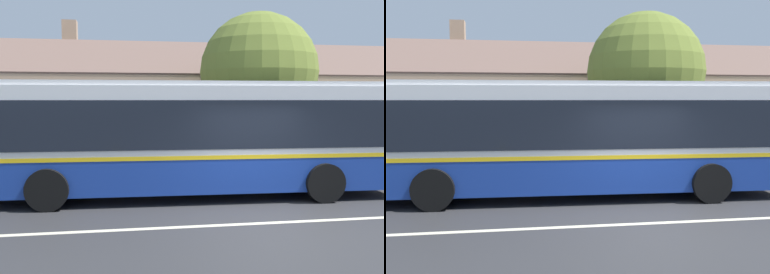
{
  "view_description": "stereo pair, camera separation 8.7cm",
  "coord_description": "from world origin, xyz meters",
  "views": [
    {
      "loc": [
        -3.01,
        -8.42,
        2.59
      ],
      "look_at": [
        -1.25,
        2.49,
        1.62
      ],
      "focal_mm": 40.0,
      "sensor_mm": 36.0,
      "label": 1
    },
    {
      "loc": [
        -2.93,
        -8.44,
        2.59
      ],
      "look_at": [
        -1.25,
        2.49,
        1.62
      ],
      "focal_mm": 40.0,
      "sensor_mm": 36.0,
      "label": 2
    }
  ],
  "objects": [
    {
      "name": "street_tree_primary",
      "position": [
        2.02,
        7.14,
        3.63
      ],
      "size": [
        4.4,
        4.4,
        5.83
      ],
      "color": "#4C3828",
      "rests_on": "ground"
    },
    {
      "name": "sidewalk_far",
      "position": [
        0.0,
        6.0,
        0.07
      ],
      "size": [
        60.0,
        3.0,
        0.15
      ],
      "primitive_type": "cube",
      "color": "#ADAAA3",
      "rests_on": "ground"
    },
    {
      "name": "transit_bus",
      "position": [
        -1.54,
        2.9,
        1.64
      ],
      "size": [
        11.74,
        3.06,
        3.05
      ],
      "color": "navy",
      "rests_on": "ground"
    },
    {
      "name": "lane_divider_stripe",
      "position": [
        0.0,
        0.0,
        0.0
      ],
      "size": [
        60.0,
        0.16,
        0.01
      ],
      "primitive_type": "cube",
      "color": "beige",
      "rests_on": "ground"
    },
    {
      "name": "community_building",
      "position": [
        1.97,
        13.06,
        1.92
      ],
      "size": [
        28.07,
        8.35,
        6.5
      ],
      "color": "tan",
      "rests_on": "ground"
    },
    {
      "name": "ground_plane",
      "position": [
        0.0,
        0.0,
        0.0
      ],
      "size": [
        300.0,
        300.0,
        0.0
      ],
      "primitive_type": "plane",
      "color": "#2D2D30"
    }
  ]
}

